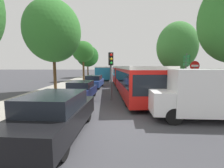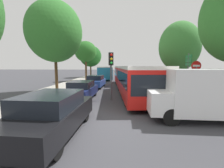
{
  "view_description": "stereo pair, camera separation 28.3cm",
  "coord_description": "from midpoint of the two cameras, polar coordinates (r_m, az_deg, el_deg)",
  "views": [
    {
      "loc": [
        0.35,
        -5.97,
        2.45
      ],
      "look_at": [
        0.2,
        4.43,
        1.2
      ],
      "focal_mm": 24.0,
      "sensor_mm": 36.0,
      "label": 1
    },
    {
      "loc": [
        0.63,
        -5.97,
        2.45
      ],
      "look_at": [
        0.2,
        4.43,
        1.2
      ],
      "focal_mm": 24.0,
      "sensor_mm": 36.0,
      "label": 2
    }
  ],
  "objects": [
    {
      "name": "traffic_light",
      "position": [
        10.7,
        0.38,
        7.11
      ],
      "size": [
        0.36,
        0.39,
        3.4
      ],
      "rotation": [
        0.0,
        0.0,
        -1.36
      ],
      "color": "#56595E",
      "rests_on": "ground"
    },
    {
      "name": "queued_car_blue",
      "position": [
        17.16,
        -5.74,
        0.99
      ],
      "size": [
        1.95,
        4.12,
        1.4
      ],
      "rotation": [
        0.0,
        0.0,
        1.51
      ],
      "color": "#284799",
      "rests_on": "ground"
    },
    {
      "name": "queued_car_navy",
      "position": [
        11.28,
        -10.76,
        -2.28
      ],
      "size": [
        1.88,
        3.97,
        1.35
      ],
      "rotation": [
        0.0,
        0.0,
        1.51
      ],
      "color": "navy",
      "rests_on": "ground"
    },
    {
      "name": "tree_right_mid",
      "position": [
        19.75,
        24.63,
        12.85
      ],
      "size": [
        4.65,
        4.65,
        7.58
      ],
      "color": "#51381E",
      "rests_on": "ground"
    },
    {
      "name": "articulated_bus",
      "position": [
        15.51,
        7.31,
        2.95
      ],
      "size": [
        3.48,
        16.59,
        2.45
      ],
      "rotation": [
        0.0,
        0.0,
        -1.51
      ],
      "color": "red",
      "rests_on": "ground"
    },
    {
      "name": "tree_left_mid",
      "position": [
        14.56,
        -20.38,
        17.7
      ],
      "size": [
        4.79,
        4.79,
        8.07
      ],
      "color": "#51381E",
      "rests_on": "ground"
    },
    {
      "name": "kerb_strip_left",
      "position": [
        18.7,
        -16.84,
        -0.76
      ],
      "size": [
        3.2,
        33.07,
        0.14
      ],
      "primitive_type": "cube",
      "color": "#9E998E",
      "rests_on": "ground"
    },
    {
      "name": "tree_left_distant",
      "position": [
        32.8,
        -8.06,
        10.26
      ],
      "size": [
        4.62,
        4.62,
        6.81
      ],
      "color": "#51381E",
      "rests_on": "ground"
    },
    {
      "name": "tree_left_far",
      "position": [
        24.94,
        -9.68,
        12.02
      ],
      "size": [
        3.49,
        3.49,
        6.42
      ],
      "color": "#51381E",
      "rests_on": "ground"
    },
    {
      "name": "queued_car_black",
      "position": [
        5.77,
        -20.46,
        -10.55
      ],
      "size": [
        2.11,
        4.45,
        1.51
      ],
      "rotation": [
        0.0,
        0.0,
        1.51
      ],
      "color": "black",
      "rests_on": "ground"
    },
    {
      "name": "white_van",
      "position": [
        8.13,
        33.83,
        -2.86
      ],
      "size": [
        5.08,
        2.18,
        2.31
      ],
      "rotation": [
        0.0,
        0.0,
        3.1
      ],
      "color": "white",
      "rests_on": "ground"
    },
    {
      "name": "direction_sign_post",
      "position": [
        15.48,
        27.49,
        6.52
      ],
      "size": [
        0.16,
        1.4,
        3.6
      ],
      "rotation": [
        0.0,
        0.0,
        3.07
      ],
      "color": "#56595E",
      "rests_on": "ground"
    },
    {
      "name": "city_bus_rear",
      "position": [
        29.16,
        -2.25,
        4.73
      ],
      "size": [
        3.22,
        11.22,
        2.38
      ],
      "rotation": [
        0.0,
        0.0,
        1.64
      ],
      "color": "teal",
      "rests_on": "ground"
    },
    {
      "name": "ground_plane",
      "position": [
        6.47,
        -2.21,
        -15.39
      ],
      "size": [
        200.0,
        200.0,
        0.0
      ],
      "primitive_type": "plane",
      "color": "#3D3D42"
    },
    {
      "name": "no_entry_sign",
      "position": [
        12.6,
        29.85,
        3.34
      ],
      "size": [
        0.7,
        0.08,
        2.82
      ],
      "rotation": [
        0.0,
        0.0,
        -1.57
      ],
      "color": "#56595E",
      "rests_on": "ground"
    }
  ]
}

